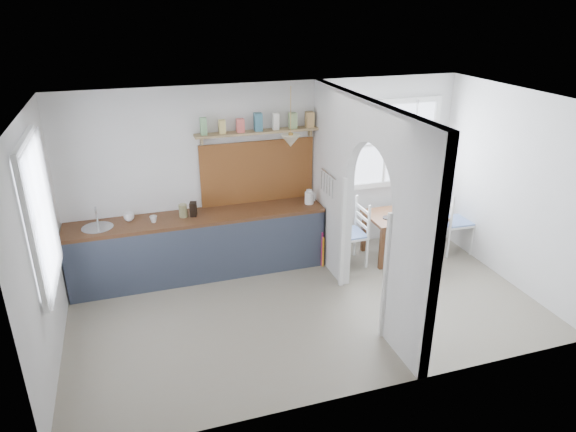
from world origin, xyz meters
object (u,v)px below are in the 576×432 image
object	(u,v)px
dining_table	(402,235)
vase	(406,203)
chair_left	(349,233)
kettle	(309,197)
chair_right	(455,221)

from	to	relation	value
dining_table	vase	distance (m)	0.48
dining_table	chair_left	world-z (taller)	chair_left
chair_left	vase	xyz separation A→B (m)	(1.01, 0.17, 0.29)
kettle	vase	bearing A→B (deg)	-18.22
chair_left	chair_right	size ratio (longest dim) A/B	0.98
dining_table	vase	world-z (taller)	vase
dining_table	chair_left	size ratio (longest dim) A/B	1.11
dining_table	chair_left	xyz separation A→B (m)	(-0.88, -0.00, 0.15)
chair_left	vase	distance (m)	1.06
chair_right	kettle	xyz separation A→B (m)	(-2.23, 0.41, 0.50)
dining_table	kettle	xyz separation A→B (m)	(-1.39, 0.31, 0.66)
dining_table	chair_right	world-z (taller)	chair_right
chair_left	vase	world-z (taller)	chair_left
vase	dining_table	bearing A→B (deg)	-126.94
chair_right	vase	distance (m)	0.81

